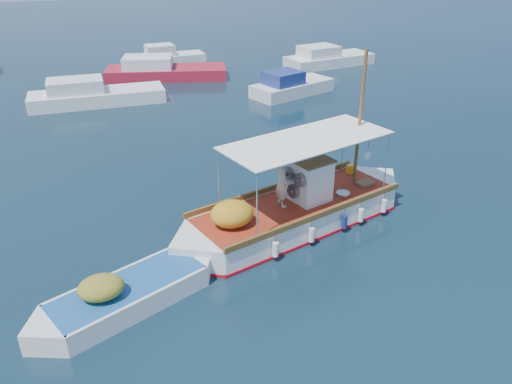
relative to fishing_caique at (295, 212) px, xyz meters
name	(u,v)px	position (x,y,z in m)	size (l,w,h in m)	color
ground	(283,232)	(-0.56, -0.28, -0.53)	(160.00, 160.00, 0.00)	black
fishing_caique	(295,212)	(0.00, 0.00, 0.00)	(9.43, 4.56, 5.99)	white
dinghy	(127,296)	(-6.03, -2.48, -0.23)	(5.36, 3.18, 1.42)	white
bg_boat_nw	(93,96)	(-5.94, 17.38, -0.04)	(7.96, 2.44, 1.80)	silver
bg_boat_n	(163,72)	(-0.90, 22.27, -0.04)	(8.91, 4.74, 1.80)	#A31B2C
bg_boat_ne	(290,87)	(6.18, 15.37, -0.04)	(5.94, 3.97, 1.80)	silver
bg_boat_e	(327,59)	(12.14, 22.17, -0.04)	(7.44, 3.72, 1.80)	silver
bg_boat_far_n	(168,58)	(0.27, 26.59, -0.04)	(5.52, 2.41, 1.80)	silver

